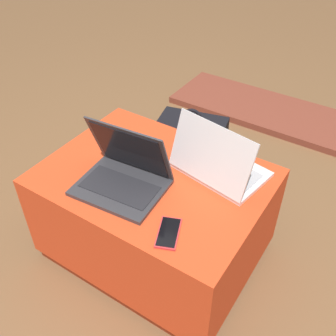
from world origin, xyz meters
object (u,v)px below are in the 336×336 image
laptop_far (218,164)px  cell_phone (168,233)px  backpack (191,158)px  laptop_near (124,174)px

laptop_far → cell_phone: (0.01, -0.37, -0.05)m
laptop_far → backpack: size_ratio=0.74×
laptop_far → cell_phone: laptop_far is taller
laptop_near → laptop_far: laptop_near is taller
laptop_far → backpack: laptop_far is taller
laptop_far → cell_phone: bearing=101.4°
cell_phone → backpack: bearing=-88.3°
laptop_far → backpack: 0.52m
laptop_near → laptop_far: 0.37m
backpack → laptop_near: bearing=78.3°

